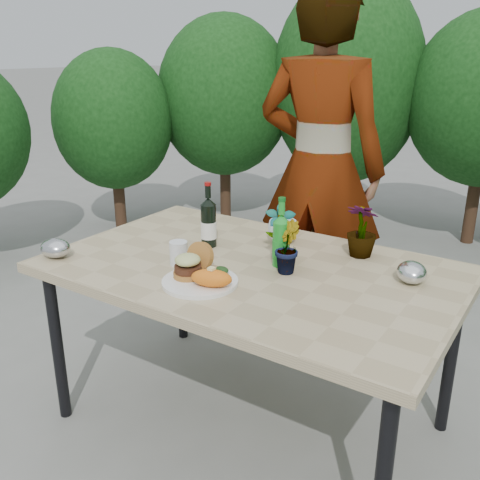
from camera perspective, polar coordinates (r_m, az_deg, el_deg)
The scene contains 18 objects.
ground at distance 2.51m, azimuth 1.06°, elevation -18.72°, with size 80.00×80.00×0.00m, color slate.
patio_table at distance 2.15m, azimuth 1.18°, elevation -4.10°, with size 1.60×1.00×0.75m.
shrub_hedge at distance 3.35m, azimuth 24.14°, elevation 11.02°, with size 6.92×5.07×2.19m.
dinner_plate at distance 1.97m, azimuth -4.29°, elevation -4.47°, with size 0.28×0.28×0.01m, color white.
burger_stack at distance 1.99m, azimuth -5.25°, elevation -2.52°, with size 0.11×0.16×0.11m.
sweet_potato at distance 1.90m, azimuth -3.05°, elevation -4.08°, with size 0.15×0.08×0.06m, color orange.
grilled_veg at distance 2.02m, azimuth -2.31°, elevation -3.16°, with size 0.08×0.05×0.03m.
wine_bottle at distance 2.30m, azimuth -3.37°, elevation 1.81°, with size 0.07×0.07×0.28m.
sparkling_water at distance 2.10m, azimuth 4.39°, elevation -0.12°, with size 0.07×0.07×0.28m.
plastic_cup at distance 2.13m, azimuth -6.56°, elevation -1.39°, with size 0.07×0.07×0.10m, color silver.
seedling_left at distance 2.15m, azimuth 4.32°, elevation 0.81°, with size 0.12×0.08×0.23m, color #246021.
seedling_mid at distance 2.04m, azimuth 4.99°, elevation -0.74°, with size 0.11×0.09×0.20m, color #265D20.
seedling_right at distance 2.24m, azimuth 12.87°, elevation 1.04°, with size 0.12×0.12×0.22m, color #22591E.
blue_bowl at distance 2.37m, azimuth 4.58°, elevation 0.92°, with size 0.13×0.13×0.10m, color silver.
foil_packet_left at distance 2.32m, azimuth -19.10°, elevation -0.83°, with size 0.13×0.11×0.08m, color #B3B5BA.
foil_packet_right at distance 2.06m, azimuth 17.85°, elevation -3.29°, with size 0.13×0.11×0.08m, color silver.
person at distance 2.91m, azimuth 8.53°, elevation 7.50°, with size 0.70×0.46×1.91m, color #95634A.
terracotta_pot at distance 4.73m, azimuth -5.77°, elevation 1.28°, with size 0.17×0.17×0.14m.
Camera 1 is at (1.04, -1.67, 1.56)m, focal length 40.00 mm.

